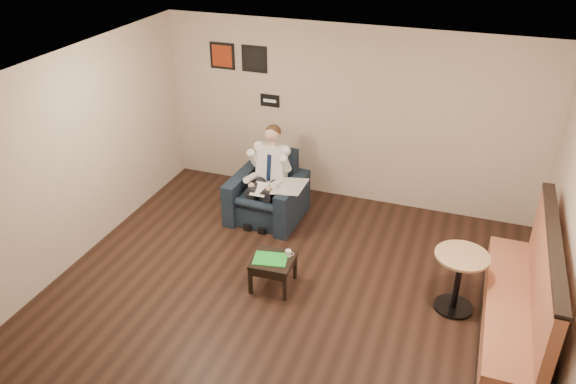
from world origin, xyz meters
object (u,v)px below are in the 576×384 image
(coffee_mug, at_px, (288,253))
(cafe_table, at_px, (458,282))
(green_folder, at_px, (270,259))
(smartphone, at_px, (280,253))
(seated_man, at_px, (263,182))
(side_table, at_px, (273,272))
(banquette, at_px, (518,285))
(armchair, at_px, (267,189))

(coffee_mug, relative_size, cafe_table, 0.11)
(green_folder, xyz_separation_m, smartphone, (0.07, 0.17, -0.00))
(seated_man, bearing_deg, side_table, -61.38)
(coffee_mug, relative_size, banquette, 0.03)
(smartphone, distance_m, banquette, 2.82)
(coffee_mug, distance_m, smartphone, 0.13)
(armchair, relative_size, banquette, 0.40)
(smartphone, bearing_deg, green_folder, -103.96)
(side_table, height_order, smartphone, smartphone)
(cafe_table, bearing_deg, armchair, 157.31)
(armchair, height_order, green_folder, armchair)
(armchair, height_order, smartphone, armchair)
(smartphone, bearing_deg, coffee_mug, -7.10)
(side_table, distance_m, coffee_mug, 0.32)
(green_folder, bearing_deg, armchair, 113.03)
(coffee_mug, bearing_deg, green_folder, -143.42)
(cafe_table, bearing_deg, coffee_mug, -174.15)
(green_folder, height_order, banquette, banquette)
(cafe_table, bearing_deg, smartphone, -175.28)
(cafe_table, bearing_deg, side_table, -171.54)
(smartphone, distance_m, cafe_table, 2.19)
(smartphone, bearing_deg, banquette, 7.00)
(side_table, height_order, coffee_mug, coffee_mug)
(side_table, height_order, green_folder, green_folder)
(seated_man, distance_m, coffee_mug, 1.58)
(coffee_mug, xyz_separation_m, smartphone, (-0.12, 0.03, -0.04))
(coffee_mug, height_order, cafe_table, cafe_table)
(green_folder, height_order, coffee_mug, coffee_mug)
(banquette, bearing_deg, side_table, -177.09)
(coffee_mug, distance_m, banquette, 2.70)
(seated_man, distance_m, banquette, 3.77)
(seated_man, bearing_deg, green_folder, -62.56)
(seated_man, bearing_deg, armchair, 90.00)
(side_table, bearing_deg, banquette, 2.91)
(armchair, bearing_deg, smartphone, -59.97)
(green_folder, relative_size, cafe_table, 0.53)
(green_folder, height_order, cafe_table, cafe_table)
(seated_man, relative_size, cafe_table, 1.74)
(side_table, relative_size, cafe_table, 0.65)
(seated_man, relative_size, banquette, 0.53)
(side_table, bearing_deg, cafe_table, 8.46)
(seated_man, bearing_deg, coffee_mug, -54.13)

